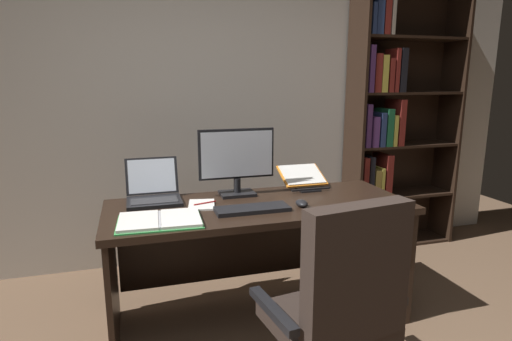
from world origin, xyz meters
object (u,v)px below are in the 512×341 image
at_px(bookshelf, 390,127).
at_px(pen, 205,203).
at_px(desk, 256,232).
at_px(office_chair, 337,323).
at_px(keyboard, 252,209).
at_px(laptop, 153,193).
at_px(reading_stand_with_book, 303,177).
at_px(open_binder, 160,220).
at_px(monitor, 237,162).
at_px(notepad, 202,205).
at_px(computer_mouse, 302,203).

bearing_deg(bookshelf, pen, -155.31).
relative_size(desk, office_chair, 1.79).
relative_size(desk, keyboard, 4.28).
relative_size(laptop, pen, 2.30).
height_order(laptop, keyboard, laptop).
relative_size(reading_stand_with_book, pen, 2.14).
bearing_deg(desk, laptop, 165.29).
height_order(laptop, open_binder, laptop).
bearing_deg(open_binder, bookshelf, 30.08).
distance_m(bookshelf, open_binder, 2.33).
xyz_separation_m(office_chair, keyboard, (-0.20, 0.67, 0.34)).
height_order(office_chair, monitor, monitor).
bearing_deg(monitor, office_chair, -78.89).
bearing_deg(office_chair, open_binder, 130.99).
height_order(reading_stand_with_book, open_binder, reading_stand_with_book).
relative_size(keyboard, pen, 3.00).
distance_m(desk, open_binder, 0.68).
relative_size(keyboard, notepad, 2.00).
bearing_deg(notepad, computer_mouse, -18.54).
relative_size(desk, notepad, 8.56).
bearing_deg(keyboard, monitor, 90.00).
height_order(laptop, reading_stand_with_book, laptop).
xyz_separation_m(bookshelf, computer_mouse, (-1.24, -1.00, -0.30)).
bearing_deg(computer_mouse, laptop, 156.15).
bearing_deg(bookshelf, open_binder, -152.83).
bearing_deg(monitor, laptop, 179.07).
relative_size(bookshelf, pen, 16.33).
height_order(bookshelf, pen, bookshelf).
height_order(monitor, open_binder, monitor).
distance_m(monitor, open_binder, 0.69).
bearing_deg(keyboard, laptop, 145.14).
bearing_deg(desk, notepad, -176.93).
relative_size(monitor, open_binder, 1.09).
xyz_separation_m(bookshelf, reading_stand_with_book, (-1.06, -0.58, -0.25)).
height_order(reading_stand_with_book, notepad, reading_stand_with_book).
xyz_separation_m(keyboard, computer_mouse, (0.30, 0.00, 0.01)).
distance_m(desk, bookshelf, 1.74).
bearing_deg(pen, notepad, 180.00).
relative_size(laptop, reading_stand_with_book, 1.08).
bearing_deg(office_chair, computer_mouse, 73.44).
relative_size(keyboard, computer_mouse, 4.04).
bearing_deg(open_binder, notepad, 45.63).
xyz_separation_m(open_binder, pen, (0.28, 0.24, 0.00)).
bearing_deg(desk, bookshelf, 28.71).
relative_size(desk, computer_mouse, 17.28).
bearing_deg(monitor, pen, -144.73).
height_order(computer_mouse, notepad, computer_mouse).
xyz_separation_m(bookshelf, pen, (-1.78, -0.82, -0.31)).
relative_size(computer_mouse, open_binder, 0.23).
xyz_separation_m(reading_stand_with_book, open_binder, (-1.00, -0.48, -0.06)).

